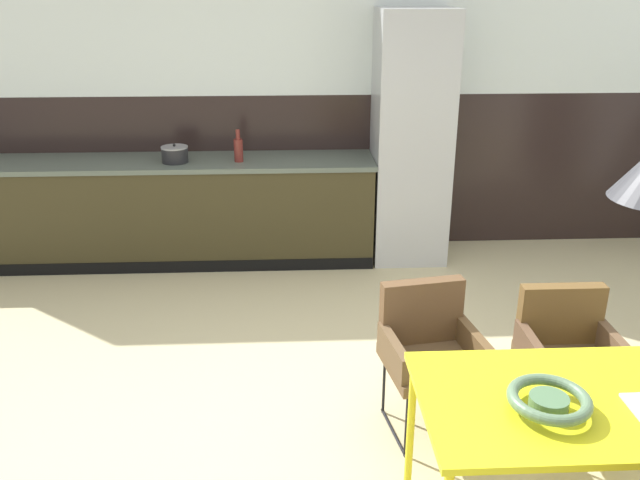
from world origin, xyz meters
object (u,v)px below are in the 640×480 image
at_px(dining_table, 623,407).
at_px(fruit_bowl, 549,400).
at_px(refrigerator_column, 411,139).
at_px(bottle_oil_tall, 238,149).
at_px(armchair_by_stool, 428,340).
at_px(armchair_facing_counter, 567,343).
at_px(cooking_pot, 175,154).

height_order(dining_table, fruit_bowl, fruit_bowl).
bearing_deg(refrigerator_column, dining_table, -84.64).
relative_size(refrigerator_column, dining_table, 1.27).
bearing_deg(bottle_oil_tall, refrigerator_column, 2.87).
distance_m(armchair_by_stool, armchair_facing_counter, 0.73).
bearing_deg(bottle_oil_tall, armchair_by_stool, -63.86).
distance_m(refrigerator_column, dining_table, 3.30).
distance_m(refrigerator_column, cooking_pot, 1.97).
bearing_deg(fruit_bowl, bottle_oil_tall, 113.18).
bearing_deg(armchair_facing_counter, dining_table, 81.48).
height_order(fruit_bowl, bottle_oil_tall, bottle_oil_tall).
bearing_deg(dining_table, cooking_pot, 125.37).
bearing_deg(fruit_bowl, dining_table, 12.74).
relative_size(fruit_bowl, cooking_pot, 1.47).
xyz_separation_m(fruit_bowl, cooking_pot, (-1.92, 3.27, 0.18)).
bearing_deg(dining_table, armchair_by_stool, 124.82).
height_order(refrigerator_column, dining_table, refrigerator_column).
height_order(armchair_by_stool, armchair_facing_counter, armchair_by_stool).
bearing_deg(fruit_bowl, armchair_facing_counter, 62.47).
xyz_separation_m(armchair_facing_counter, bottle_oil_tall, (-1.87, 2.37, 0.50)).
relative_size(dining_table, fruit_bowl, 5.14).
bearing_deg(bottle_oil_tall, dining_table, -61.33).
bearing_deg(refrigerator_column, fruit_bowl, -90.68).
bearing_deg(cooking_pot, dining_table, -54.63).
bearing_deg(armchair_by_stool, bottle_oil_tall, -73.37).
distance_m(refrigerator_column, fruit_bowl, 3.35).
height_order(refrigerator_column, armchair_by_stool, refrigerator_column).
distance_m(refrigerator_column, armchair_by_stool, 2.47).
relative_size(armchair_by_stool, cooking_pot, 3.64).
bearing_deg(armchair_facing_counter, refrigerator_column, -79.99).
relative_size(armchair_facing_counter, bottle_oil_tall, 2.92).
relative_size(refrigerator_column, armchair_by_stool, 2.62).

